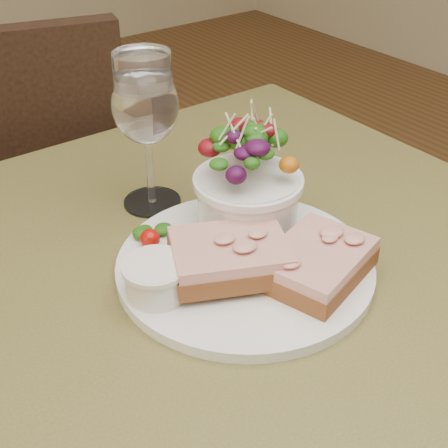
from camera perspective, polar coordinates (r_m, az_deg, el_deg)
cafe_table at (r=0.71m, az=0.26°, el=-11.89°), size 0.80×0.80×0.75m
chair_far at (r=1.39m, az=-17.56°, el=-6.32°), size 0.51×0.51×0.90m
dinner_plate at (r=0.65m, az=1.92°, el=-3.79°), size 0.27×0.27×0.01m
sandwich_front at (r=0.63m, az=8.47°, el=-3.51°), size 0.13×0.11×0.03m
sandwich_back at (r=0.62m, az=0.55°, el=-2.97°), size 0.14×0.13×0.03m
ramekin at (r=0.60m, az=-6.24°, el=-4.87°), size 0.06×0.06×0.04m
salad_bowl at (r=0.68m, az=2.24°, el=4.19°), size 0.11×0.11×0.13m
garnish at (r=0.68m, az=-6.34°, el=-1.04°), size 0.05×0.04×0.02m
wine_glass at (r=0.72m, az=-7.19°, el=10.32°), size 0.08×0.08×0.18m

